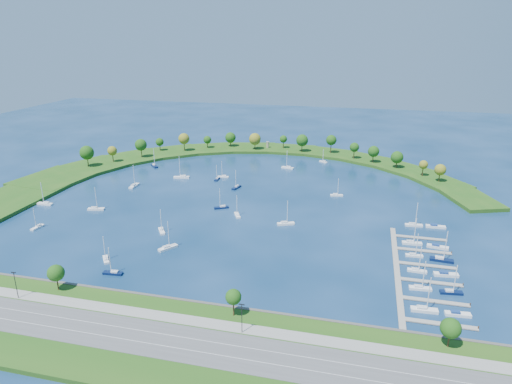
% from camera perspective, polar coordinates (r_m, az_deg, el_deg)
% --- Properties ---
extents(ground, '(700.00, 700.00, 0.00)m').
position_cam_1_polar(ground, '(250.62, -1.38, -1.14)').
color(ground, '#082646').
rests_on(ground, ground).
extents(south_shoreline, '(420.00, 43.10, 11.60)m').
position_cam_1_polar(south_shoreline, '(148.60, -14.37, -17.10)').
color(south_shoreline, '#1E4F15').
rests_on(south_shoreline, ground).
extents(breakwater, '(286.74, 247.64, 2.00)m').
position_cam_1_polar(breakwater, '(308.12, -7.37, 2.85)').
color(breakwater, '#1E4F15').
rests_on(breakwater, ground).
extents(breakwater_trees, '(236.04, 90.74, 14.37)m').
position_cam_1_polar(breakwater_trees, '(331.54, -0.60, 5.87)').
color(breakwater_trees, '#382314').
rests_on(breakwater_trees, breakwater).
extents(harbor_tower, '(2.60, 2.60, 4.77)m').
position_cam_1_polar(harbor_tower, '(360.02, 1.47, 5.99)').
color(harbor_tower, gray).
rests_on(harbor_tower, breakwater).
extents(dock_system, '(24.28, 82.00, 1.60)m').
position_cam_1_polar(dock_system, '(188.67, 19.56, -9.48)').
color(dock_system, gray).
rests_on(dock_system, ground).
extents(moored_boat_0, '(7.40, 3.38, 10.51)m').
position_cam_1_polar(moored_boat_0, '(261.90, 10.12, -0.33)').
color(moored_boat_0, white).
rests_on(moored_boat_0, ground).
extents(moored_boat_1, '(8.68, 5.36, 12.37)m').
position_cam_1_polar(moored_boat_1, '(220.24, 3.75, -3.91)').
color(moored_boat_1, white).
rests_on(moored_boat_1, ground).
extents(moored_boat_2, '(10.38, 5.37, 14.70)m').
position_cam_1_polar(moored_boat_2, '(293.38, -9.35, 1.90)').
color(moored_boat_2, white).
rests_on(moored_boat_2, ground).
extents(moored_boat_3, '(6.97, 8.46, 12.72)m').
position_cam_1_polar(moored_boat_3, '(199.57, -11.05, -6.83)').
color(moored_boat_3, white).
rests_on(moored_boat_3, ground).
extents(moored_boat_4, '(2.63, 9.18, 13.47)m').
position_cam_1_polar(moored_boat_4, '(283.03, -15.11, 0.81)').
color(moored_boat_4, white).
rests_on(moored_boat_4, ground).
extents(moored_boat_5, '(5.17, 7.60, 10.94)m').
position_cam_1_polar(moored_boat_5, '(229.97, -2.37, -2.86)').
color(moored_boat_5, white).
rests_on(moored_boat_5, ground).
extents(moored_boat_6, '(1.98, 6.86, 10.07)m').
position_cam_1_polar(moored_boat_6, '(287.50, -4.92, 1.70)').
color(moored_boat_6, '#09173C').
rests_on(moored_boat_6, ground).
extents(moored_boat_7, '(8.86, 4.41, 12.55)m').
position_cam_1_polar(moored_boat_7, '(311.45, 4.02, 3.13)').
color(moored_boat_7, white).
rests_on(moored_boat_7, ground).
extents(moored_boat_8, '(2.86, 7.28, 10.43)m').
position_cam_1_polar(moored_boat_8, '(239.77, -25.84, -3.94)').
color(moored_boat_8, white).
rests_on(moored_boat_8, ground).
extents(moored_boat_9, '(8.93, 4.46, 12.64)m').
position_cam_1_polar(moored_boat_9, '(252.10, -19.53, -1.96)').
color(moored_boat_9, white).
rests_on(moored_boat_9, ground).
extents(moored_boat_10, '(8.66, 2.48, 12.71)m').
position_cam_1_polar(moored_boat_10, '(270.07, -25.04, -1.29)').
color(moored_boat_10, white).
rests_on(moored_boat_10, ground).
extents(moored_boat_11, '(6.13, 7.76, 11.52)m').
position_cam_1_polar(moored_boat_11, '(216.53, -11.81, -4.74)').
color(moored_boat_11, white).
rests_on(moored_boat_11, ground).
extents(moored_boat_12, '(6.49, 5.38, 9.77)m').
position_cam_1_polar(moored_boat_12, '(329.32, 8.50, 3.85)').
color(moored_boat_12, white).
rests_on(moored_boat_12, ground).
extents(moored_boat_13, '(7.79, 5.61, 11.32)m').
position_cam_1_polar(moored_boat_13, '(240.48, -4.38, -1.88)').
color(moored_boat_13, '#09173C').
rests_on(moored_boat_13, ground).
extents(moored_boat_14, '(7.85, 2.80, 11.31)m').
position_cam_1_polar(moored_boat_14, '(185.31, -17.59, -9.61)').
color(moored_boat_14, '#09173C').
rests_on(moored_boat_14, ground).
extents(moored_boat_15, '(7.80, 8.13, 12.94)m').
position_cam_1_polar(moored_boat_15, '(322.71, -12.68, 3.28)').
color(moored_boat_15, '#09173C').
rests_on(moored_boat_15, ground).
extents(moored_boat_16, '(7.48, 2.81, 10.74)m').
position_cam_1_polar(moored_boat_16, '(291.91, -4.17, 2.00)').
color(moored_boat_16, white).
rests_on(moored_boat_16, ground).
extents(moored_boat_17, '(5.90, 6.97, 10.57)m').
position_cam_1_polar(moored_boat_17, '(196.45, -18.40, -7.98)').
color(moored_boat_17, white).
rests_on(moored_boat_17, ground).
extents(moored_boat_18, '(4.22, 8.18, 11.58)m').
position_cam_1_polar(moored_boat_18, '(271.02, -2.47, 0.65)').
color(moored_boat_18, '#09173C').
rests_on(moored_boat_18, ground).
extents(docked_boat_0, '(8.92, 2.94, 12.93)m').
position_cam_1_polar(docked_boat_0, '(165.67, 20.43, -13.65)').
color(docked_boat_0, white).
rests_on(docked_boat_0, ground).
extents(docked_boat_1, '(8.38, 2.95, 1.68)m').
position_cam_1_polar(docked_boat_1, '(167.78, 24.05, -13.85)').
color(docked_boat_1, white).
rests_on(docked_boat_1, ground).
extents(docked_boat_2, '(8.05, 2.80, 11.62)m').
position_cam_1_polar(docked_boat_2, '(177.68, 19.98, -11.22)').
color(docked_boat_2, white).
rests_on(docked_boat_2, ground).
extents(docked_boat_3, '(8.02, 3.15, 11.48)m').
position_cam_1_polar(docked_boat_3, '(179.15, 23.39, -11.43)').
color(docked_boat_3, '#09173C').
rests_on(docked_boat_3, ground).
extents(docked_boat_4, '(7.44, 2.49, 10.77)m').
position_cam_1_polar(docked_boat_4, '(189.19, 19.62, -9.23)').
color(docked_boat_4, white).
rests_on(docked_boat_4, ground).
extents(docked_boat_5, '(9.33, 3.55, 1.86)m').
position_cam_1_polar(docked_boat_5, '(190.31, 22.79, -9.54)').
color(docked_boat_5, white).
rests_on(docked_boat_5, ground).
extents(docked_boat_6, '(7.18, 2.39, 10.40)m').
position_cam_1_polar(docked_boat_6, '(200.86, 19.31, -7.47)').
color(docked_boat_6, white).
rests_on(docked_boat_6, ground).
extents(docked_boat_7, '(9.43, 3.56, 13.52)m').
position_cam_1_polar(docked_boat_7, '(200.92, 22.33, -7.83)').
color(docked_boat_7, '#09173C').
rests_on(docked_boat_7, ground).
extents(docked_boat_8, '(8.58, 2.79, 12.45)m').
position_cam_1_polar(docked_boat_8, '(211.59, 19.05, -6.02)').
color(docked_boat_8, white).
rests_on(docked_boat_8, ground).
extents(docked_boat_9, '(9.19, 3.96, 1.82)m').
position_cam_1_polar(docked_boat_9, '(212.00, 21.89, -6.41)').
color(docked_boat_9, white).
rests_on(docked_boat_9, ground).
extents(docked_boat_10, '(8.40, 3.15, 12.06)m').
position_cam_1_polar(docked_boat_10, '(230.97, 19.26, -3.88)').
color(docked_boat_10, white).
rests_on(docked_boat_10, ground).
extents(docked_boat_11, '(9.10, 2.77, 1.84)m').
position_cam_1_polar(docked_boat_11, '(232.91, 21.67, -4.05)').
color(docked_boat_11, white).
rests_on(docked_boat_11, ground).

